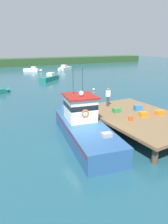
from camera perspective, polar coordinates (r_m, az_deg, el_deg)
name	(u,v)px	position (r m, az deg, el deg)	size (l,w,h in m)	color
ground_plane	(84,143)	(13.98, 0.14, -8.66)	(200.00, 200.00, 0.00)	#1E4C5B
dock	(138,117)	(16.28, 15.03, -1.29)	(6.00, 9.00, 1.20)	#4C3D2D
main_fishing_boat	(83,125)	(14.32, -0.31, -3.58)	(3.97, 9.97, 4.80)	#285184
crate_stack_near_edge	(117,110)	(16.56, 9.12, 0.50)	(0.60, 0.44, 0.33)	#2D8442
crate_single_far	(143,114)	(15.96, 16.28, -0.60)	(0.60, 0.44, 0.37)	orange
crate_stack_mid_dock	(138,108)	(17.39, 14.88, 1.14)	(0.60, 0.44, 0.44)	#3370B2
crate_single_by_cleat	(160,113)	(16.74, 20.43, -0.18)	(0.60, 0.44, 0.37)	orange
bait_bucket	(131,118)	(14.84, 12.96, -1.78)	(0.32, 0.32, 0.34)	#E04C19
deckhand_by_the_boat	(108,97)	(18.01, 6.74, 4.31)	(0.36, 0.22, 1.63)	#383842
moored_boat_near_channel	(50,78)	(40.05, -9.56, 9.40)	(5.24, 4.62, 1.49)	#196B5B
moored_boat_far_left	(33,70)	(55.78, -14.21, 11.38)	(4.37, 4.29, 1.30)	white
moored_boat_mid_harbor	(65,68)	(57.82, -5.43, 12.11)	(5.41, 4.41, 1.49)	silver
mooring_buoy_outer	(94,89)	(30.51, 2.75, 6.37)	(0.34, 0.34, 0.34)	silver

